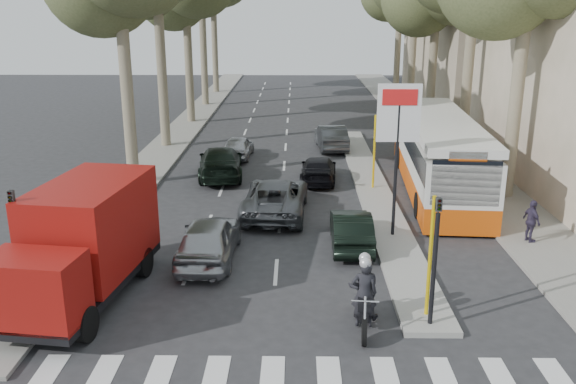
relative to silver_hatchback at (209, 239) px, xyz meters
The scene contains 20 objects.
ground 4.38m from the silver_hatchback, 43.13° to the right, with size 120.00×120.00×0.00m, color #28282B.
sidewalk_right 24.99m from the silver_hatchback, 61.95° to the left, with size 3.20×70.00×0.12m, color gray.
median_left 25.52m from the silver_hatchback, 100.96° to the left, with size 2.40×64.00×0.12m, color gray.
traffic_island 10.31m from the silver_hatchback, 51.52° to the left, with size 1.50×26.00×0.16m, color gray.
building_far 36.94m from the silver_hatchback, 59.01° to the left, with size 11.00×20.00×16.00m, color #B7A88E.
billboard 7.34m from the silver_hatchback, 17.75° to the left, with size 1.50×12.10×5.60m.
traffic_light_island 7.98m from the silver_hatchback, 34.82° to the right, with size 0.16×0.41×3.60m.
traffic_light_left 6.20m from the silver_hatchback, 138.41° to the right, with size 0.16×0.41×3.60m.
silver_hatchback is the anchor object (origin of this frame).
dark_hatchback 4.98m from the silver_hatchback, 14.88° to the left, with size 1.36×3.89×1.28m, color black.
queue_car_a 5.11m from the silver_hatchback, 66.38° to the left, with size 2.42×5.25×1.46m, color #4A4D51.
queue_car_b 10.39m from the silver_hatchback, 67.62° to the left, with size 1.67×4.11×1.19m, color black.
queue_car_c 14.27m from the silver_hatchback, 91.41° to the left, with size 1.48×3.68×1.25m, color #9C9EA4.
queue_car_d 17.32m from the silver_hatchback, 73.40° to the left, with size 1.52×4.36×1.44m, color #46494D.
queue_car_e 10.38m from the silver_hatchback, 94.70° to the left, with size 2.09×5.15×1.50m, color black.
red_truck 4.30m from the silver_hatchback, 138.26° to the right, with size 3.12×6.44×3.30m.
city_bus 12.57m from the silver_hatchback, 41.75° to the left, with size 3.66×12.88×3.35m.
motorcycle 6.28m from the silver_hatchback, 41.97° to the right, with size 0.88×2.36×2.01m.
pedestrian_near 11.26m from the silver_hatchback, ahead, with size 0.89×0.44×1.53m, color #372F46.
pedestrian_far 13.71m from the silver_hatchback, 31.11° to the left, with size 1.02×0.45×1.58m, color brown.
Camera 1 is at (-0.28, -15.80, 8.11)m, focal length 38.00 mm.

